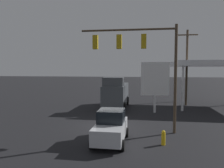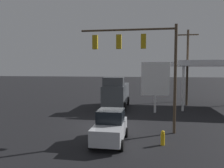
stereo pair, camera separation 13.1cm
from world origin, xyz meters
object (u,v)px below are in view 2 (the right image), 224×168
(utility_pole, at_px, (187,66))
(delivery_truck, at_px, (116,93))
(price_sign, at_px, (155,80))
(hatchback_crossing, at_px, (110,127))
(traffic_signal_assembly, at_px, (140,53))
(fire_hydrant, at_px, (163,138))

(utility_pole, height_order, delivery_truck, utility_pole)
(price_sign, xyz_separation_m, delivery_truck, (4.29, -2.06, -1.67))
(delivery_truck, xyz_separation_m, hatchback_crossing, (-1.26, 11.64, -0.75))
(traffic_signal_assembly, height_order, fire_hydrant, traffic_signal_assembly)
(utility_pole, xyz_separation_m, hatchback_crossing, (6.99, 14.62, -3.90))
(hatchback_crossing, bearing_deg, traffic_signal_assembly, 146.63)
(traffic_signal_assembly, distance_m, fire_hydrant, 5.92)
(price_sign, bearing_deg, delivery_truck, -25.70)
(price_sign, bearing_deg, utility_pole, -128.17)
(utility_pole, bearing_deg, traffic_signal_assembly, 66.34)
(delivery_truck, height_order, hatchback_crossing, delivery_truck)
(utility_pole, bearing_deg, price_sign, 51.83)
(utility_pole, relative_size, price_sign, 1.77)
(delivery_truck, bearing_deg, hatchback_crossing, 6.21)
(delivery_truck, distance_m, fire_hydrant, 12.54)
(fire_hydrant, bearing_deg, utility_pole, -104.71)
(traffic_signal_assembly, height_order, price_sign, traffic_signal_assembly)
(price_sign, bearing_deg, traffic_signal_assembly, 79.35)
(traffic_signal_assembly, bearing_deg, utility_pole, -113.66)
(delivery_truck, bearing_deg, price_sign, 64.31)
(traffic_signal_assembly, relative_size, hatchback_crossing, 1.97)
(traffic_signal_assembly, distance_m, hatchback_crossing, 5.55)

